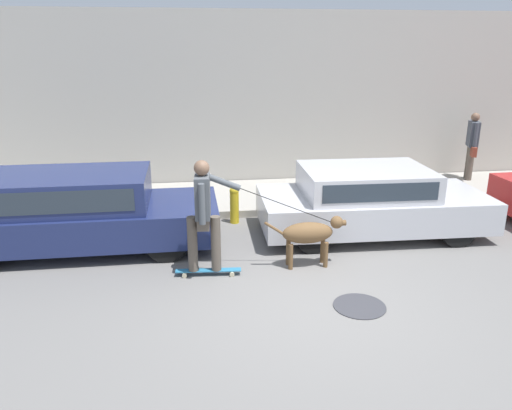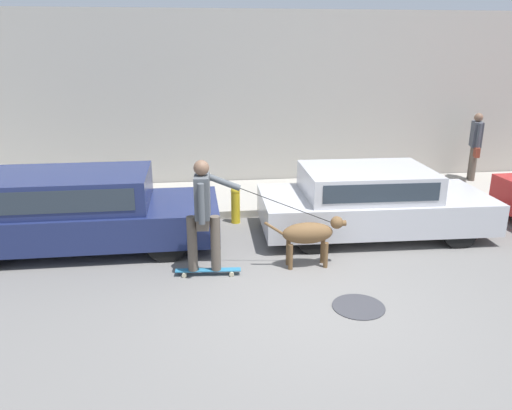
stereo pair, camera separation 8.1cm
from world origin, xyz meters
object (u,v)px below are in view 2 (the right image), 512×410
(parked_car_0, at_px, (79,211))
(fire_hydrant, at_px, (235,204))
(parked_car_1, at_px, (371,202))
(dog, at_px, (310,234))
(skateboarder, at_px, (204,211))
(pedestrian_with_bag, at_px, (475,144))

(parked_car_0, bearing_deg, fire_hydrant, 17.98)
(parked_car_1, relative_size, dog, 3.21)
(parked_car_0, relative_size, skateboarder, 1.82)
(parked_car_0, relative_size, dog, 3.54)
(pedestrian_with_bag, bearing_deg, skateboarder, 50.20)
(pedestrian_with_bag, bearing_deg, parked_car_0, 35.85)
(pedestrian_with_bag, height_order, fire_hydrant, pedestrian_with_bag)
(parked_car_0, distance_m, fire_hydrant, 2.83)
(skateboarder, relative_size, pedestrian_with_bag, 1.54)
(parked_car_0, distance_m, pedestrian_with_bag, 9.00)
(parked_car_0, relative_size, fire_hydrant, 6.17)
(parked_car_1, relative_size, pedestrian_with_bag, 2.54)
(parked_car_1, height_order, pedestrian_with_bag, pedestrian_with_bag)
(parked_car_1, height_order, dog, parked_car_1)
(skateboarder, relative_size, fire_hydrant, 3.39)
(fire_hydrant, bearing_deg, dog, -65.79)
(parked_car_0, height_order, dog, parked_car_0)
(parked_car_1, distance_m, dog, 1.87)
(dog, bearing_deg, parked_car_1, 40.62)
(pedestrian_with_bag, bearing_deg, parked_car_1, 56.14)
(dog, height_order, skateboarder, skateboarder)
(dog, height_order, pedestrian_with_bag, pedestrian_with_bag)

